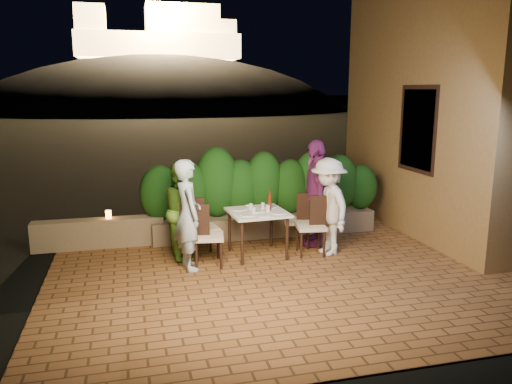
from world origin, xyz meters
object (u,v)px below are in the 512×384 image
object	(u,v)px
diner_blue	(188,215)
diner_green	(183,210)
beer_bottle	(270,200)
diner_white	(328,207)
diner_purple	(316,193)
chair_left_back	(203,227)
dining_table	(257,233)
bowl	(250,207)
chair_right_front	(311,225)
parapet_lamp	(108,215)
chair_right_back	(298,220)
chair_left_front	(209,235)

from	to	relation	value
diner_blue	diner_green	bearing A→B (deg)	-8.77
beer_bottle	diner_green	world-z (taller)	diner_green
diner_white	diner_purple	xyz separation A→B (m)	(-0.01, 0.54, 0.13)
diner_blue	chair_left_back	bearing A→B (deg)	-40.05
chair_left_back	diner_white	world-z (taller)	diner_white
dining_table	bowl	world-z (taller)	bowl
chair_right_front	diner_blue	distance (m)	2.08
beer_bottle	diner_green	size ratio (longest dim) A/B	0.21
parapet_lamp	diner_green	bearing A→B (deg)	-35.75
chair_right_back	diner_purple	size ratio (longest dim) A/B	0.51
chair_right_back	diner_white	xyz separation A→B (m)	(0.35, -0.51, 0.33)
bowl	diner_white	bearing A→B (deg)	-20.91
beer_bottle	bowl	distance (m)	0.38
dining_table	diner_blue	world-z (taller)	diner_blue
bowl	parapet_lamp	xyz separation A→B (m)	(-2.32, 0.84, -0.20)
diner_green	diner_white	world-z (taller)	diner_white
beer_bottle	diner_blue	bearing A→B (deg)	-163.78
chair_right_front	diner_purple	size ratio (longest dim) A/B	0.53
chair_left_front	diner_blue	distance (m)	0.48
chair_right_back	chair_right_front	bearing A→B (deg)	116.42
beer_bottle	chair_right_back	bearing A→B (deg)	22.53
chair_right_front	diner_white	size ratio (longest dim) A/B	0.62
bowl	chair_left_front	world-z (taller)	chair_left_front
dining_table	bowl	size ratio (longest dim) A/B	5.85
chair_right_front	diner_green	distance (m)	2.11
dining_table	beer_bottle	xyz separation A→B (m)	(0.23, 0.07, 0.54)
diner_blue	diner_purple	bearing A→B (deg)	-83.52
diner_white	diner_purple	size ratio (longest dim) A/B	0.87
bowl	chair_right_back	world-z (taller)	chair_right_back
chair_left_front	diner_blue	size ratio (longest dim) A/B	0.58
bowl	chair_right_front	xyz separation A→B (m)	(0.94, -0.42, -0.27)
diner_green	diner_purple	size ratio (longest dim) A/B	0.84
chair_right_front	chair_left_front	bearing A→B (deg)	12.77
parapet_lamp	dining_table	bearing A→B (deg)	-24.85
chair_left_back	diner_white	distance (m)	2.08
diner_white	diner_blue	bearing A→B (deg)	-93.91
beer_bottle	chair_left_front	world-z (taller)	beer_bottle
dining_table	chair_right_back	size ratio (longest dim) A/B	0.95
diner_white	parapet_lamp	bearing A→B (deg)	-117.46
chair_right_front	dining_table	bearing A→B (deg)	-1.71
chair_left_front	diner_purple	world-z (taller)	diner_purple
chair_right_back	parapet_lamp	xyz separation A→B (m)	(-3.19, 0.79, 0.09)
dining_table	diner_green	distance (m)	1.27
chair_right_front	diner_purple	xyz separation A→B (m)	(0.27, 0.49, 0.43)
bowl	parapet_lamp	size ratio (longest dim) A/B	1.11
beer_bottle	parapet_lamp	distance (m)	2.83
chair_left_front	parapet_lamp	world-z (taller)	chair_left_front
chair_right_back	bowl	bearing A→B (deg)	21.16
diner_blue	chair_left_front	bearing A→B (deg)	-91.25
diner_green	diner_white	distance (m)	2.37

